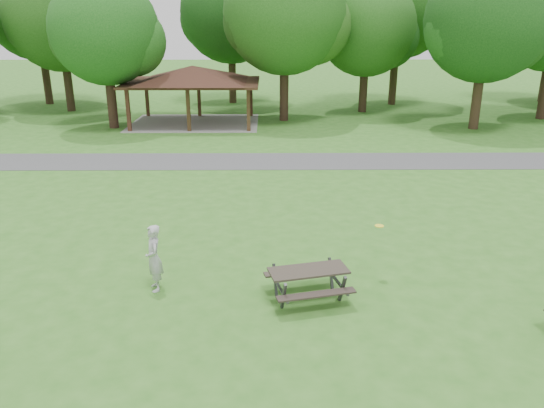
{
  "coord_description": "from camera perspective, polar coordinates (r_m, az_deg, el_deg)",
  "views": [
    {
      "loc": [
        0.87,
        -11.37,
        6.74
      ],
      "look_at": [
        1.0,
        4.0,
        1.3
      ],
      "focal_mm": 35.0,
      "sensor_mm": 36.0,
      "label": 1
    }
  ],
  "objects": [
    {
      "name": "pavilion",
      "position": [
        35.89,
        -8.52,
        13.41
      ],
      "size": [
        8.6,
        7.01,
        3.76
      ],
      "color": "#3A1F15",
      "rests_on": "ground"
    },
    {
      "name": "tree_row_g",
      "position": [
        35.92,
        22.19,
        17.49
      ],
      "size": [
        7.77,
        7.4,
        10.25
      ],
      "color": "#322216",
      "rests_on": "ground"
    },
    {
      "name": "tree_row_c",
      "position": [
        43.01,
        -21.68,
        17.94
      ],
      "size": [
        8.19,
        7.8,
        10.67
      ],
      "color": "black",
      "rests_on": "ground"
    },
    {
      "name": "tree_deep_b",
      "position": [
        44.48,
        -4.31,
        19.63
      ],
      "size": [
        8.4,
        8.0,
        11.13
      ],
      "color": "#312016",
      "rests_on": "ground"
    },
    {
      "name": "tree_row_f",
      "position": [
        40.55,
        10.27,
        17.93
      ],
      "size": [
        7.35,
        7.0,
        9.55
      ],
      "color": "black",
      "rests_on": "ground"
    },
    {
      "name": "tree_deep_a",
      "position": [
        47.36,
        -23.82,
        18.42
      ],
      "size": [
        8.4,
        8.0,
        11.38
      ],
      "color": "#301F15",
      "rests_on": "ground"
    },
    {
      "name": "ground",
      "position": [
        13.25,
        -4.26,
        -11.16
      ],
      "size": [
        160.0,
        160.0,
        0.0
      ],
      "primitive_type": "plane",
      "color": "#316C1F",
      "rests_on": "ground"
    },
    {
      "name": "picnic_table_middle",
      "position": [
        13.36,
        3.94,
        -7.81
      ],
      "size": [
        2.27,
        1.98,
        0.85
      ],
      "color": "#2E2821",
      "rests_on": "ground"
    },
    {
      "name": "tree_deep_c",
      "position": [
        44.59,
        13.61,
        19.89
      ],
      "size": [
        8.82,
        8.4,
        11.9
      ],
      "color": "#332216",
      "rests_on": "ground"
    },
    {
      "name": "tree_row_e",
      "position": [
        36.42,
        1.54,
        19.55
      ],
      "size": [
        8.4,
        8.0,
        11.02
      ],
      "color": "black",
      "rests_on": "ground"
    },
    {
      "name": "frisbee_in_flight",
      "position": [
        14.4,
        11.47,
        -2.32
      ],
      "size": [
        0.28,
        0.28,
        0.02
      ],
      "color": "yellow",
      "rests_on": "ground"
    },
    {
      "name": "asphalt_path",
      "position": [
        26.26,
        -2.38,
        4.63
      ],
      "size": [
        120.0,
        3.2,
        0.02
      ],
      "primitive_type": "cube",
      "color": "#444447",
      "rests_on": "ground"
    },
    {
      "name": "frisbee_thrower",
      "position": [
        14.0,
        -12.59,
        -5.71
      ],
      "size": [
        0.62,
        0.75,
        1.78
      ],
      "primitive_type": "imported",
      "rotation": [
        0.0,
        0.0,
        -1.24
      ],
      "color": "#AFAFB1",
      "rests_on": "ground"
    },
    {
      "name": "tree_row_d",
      "position": [
        35.29,
        -17.38,
        17.08
      ],
      "size": [
        6.93,
        6.6,
        9.27
      ],
      "color": "black",
      "rests_on": "ground"
    }
  ]
}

